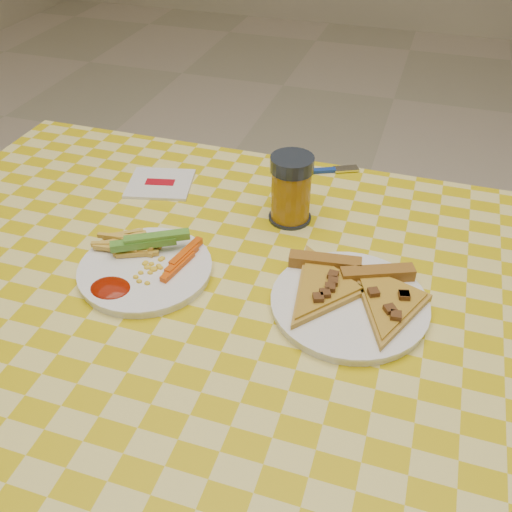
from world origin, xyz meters
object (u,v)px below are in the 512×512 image
(table, at_px, (247,335))
(plate_right, at_px, (349,305))
(plate_left, at_px, (146,271))
(drink_glass, at_px, (291,190))

(table, distance_m, plate_right, 0.17)
(plate_right, bearing_deg, plate_left, -176.34)
(table, relative_size, plate_left, 6.34)
(plate_left, distance_m, drink_glass, 0.28)
(plate_right, bearing_deg, drink_glass, 125.96)
(plate_left, height_order, drink_glass, drink_glass)
(plate_left, xyz_separation_m, drink_glass, (0.17, 0.21, 0.05))
(table, bearing_deg, plate_right, 11.72)
(plate_right, xyz_separation_m, drink_glass, (-0.14, 0.19, 0.05))
(table, bearing_deg, drink_glass, 88.60)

